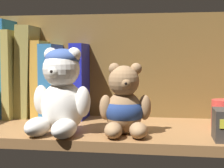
{
  "coord_description": "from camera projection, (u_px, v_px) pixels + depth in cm",
  "views": [
    {
      "loc": [
        8.7,
        -77.25,
        17.42
      ],
      "look_at": [
        -3.45,
        0.0,
        11.5
      ],
      "focal_mm": 57.69,
      "sensor_mm": 36.0,
      "label": 1
    }
  ],
  "objects": [
    {
      "name": "book_2",
      "position": [
        8.0,
        69.0,
        0.93
      ],
      "size": [
        2.54,
        11.03,
        24.69
      ],
      "primitive_type": "cube",
      "color": "#2469A9",
      "rests_on": "shelf_board"
    },
    {
      "name": "book_5",
      "position": [
        41.0,
        79.0,
        0.92
      ],
      "size": [
        2.6,
        9.01,
        19.4
      ],
      "primitive_type": "cube",
      "color": "gold",
      "rests_on": "shelf_board"
    },
    {
      "name": "book_6",
      "position": [
        53.0,
        81.0,
        0.92
      ],
      "size": [
        3.41,
        13.1,
        18.49
      ],
      "primitive_type": "cube",
      "color": "teal",
      "rests_on": "shelf_board"
    },
    {
      "name": "book_8",
      "position": [
        81.0,
        81.0,
        0.91
      ],
      "size": [
        3.14,
        10.83,
        18.64
      ],
      "primitive_type": "cube",
      "color": "#1B21B2",
      "rests_on": "shelf_board"
    },
    {
      "name": "pillar_candle",
      "position": [
        224.0,
        113.0,
        0.79
      ],
      "size": [
        5.58,
        5.58,
        6.0
      ],
      "primitive_type": "cylinder",
      "color": "#C63833",
      "rests_on": "shelf_board"
    },
    {
      "name": "shelf_back_panel",
      "position": [
        134.0,
        70.0,
        0.92
      ],
      "size": [
        84.41,
        1.2,
        28.32
      ],
      "primitive_type": "cube",
      "color": "brown",
      "rests_on": "ground"
    },
    {
      "name": "book_4",
      "position": [
        28.0,
        72.0,
        0.92
      ],
      "size": [
        4.51,
        9.77,
        23.31
      ],
      "primitive_type": "cube",
      "rotation": [
        0.0,
        0.04,
        0.0
      ],
      "color": "olive",
      "rests_on": "shelf_board"
    },
    {
      "name": "book_3",
      "position": [
        17.0,
        74.0,
        0.93
      ],
      "size": [
        1.9,
        14.41,
        21.9
      ],
      "primitive_type": "cube",
      "color": "#A99A4B",
      "rests_on": "shelf_board"
    },
    {
      "name": "teddy_bear_smaller",
      "position": [
        125.0,
        107.0,
        0.71
      ],
      "size": [
        10.53,
        11.2,
        14.22
      ],
      "color": "#93704C",
      "rests_on": "shelf_board"
    },
    {
      "name": "book_7",
      "position": [
        67.0,
        86.0,
        0.91
      ],
      "size": [
        3.3,
        10.51,
        16.28
      ],
      "primitive_type": "cube",
      "color": "brown",
      "rests_on": "shelf_board"
    },
    {
      "name": "shelf_board",
      "position": [
        128.0,
        132.0,
        0.79
      ],
      "size": [
        82.01,
        28.27,
        2.0
      ],
      "primitive_type": "cube",
      "color": "olive",
      "rests_on": "ground"
    },
    {
      "name": "teddy_bear_larger",
      "position": [
        61.0,
        93.0,
        0.72
      ],
      "size": [
        12.86,
        13.4,
        17.3
      ],
      "color": "white",
      "rests_on": "shelf_board"
    }
  ]
}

